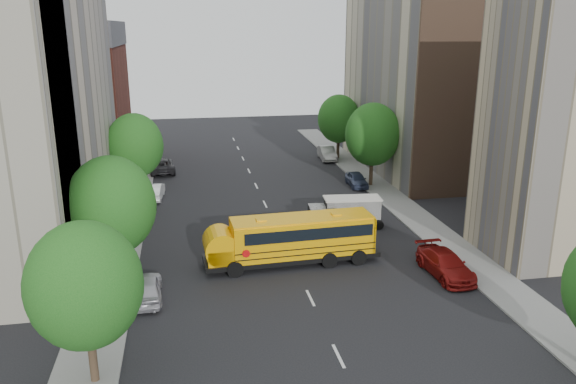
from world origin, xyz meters
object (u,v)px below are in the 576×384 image
object	(u,v)px
street_tree_5	(339,119)
parked_car_3	(445,264)
school_bus	(290,238)
safari_truck	(346,211)
street_tree_2	(135,146)
parked_car_1	(154,191)
parked_car_2	(162,165)
parked_car_4	(357,179)
street_tree_0	(85,285)
street_tree_4	(373,134)
street_tree_1	(112,206)
parked_car_0	(147,288)
parked_car_5	(327,153)

from	to	relation	value
street_tree_5	parked_car_3	size ratio (longest dim) A/B	1.46
school_bus	safari_truck	world-z (taller)	school_bus
street_tree_2	street_tree_5	xyz separation A→B (m)	(22.00, 12.00, -0.12)
parked_car_1	parked_car_3	world-z (taller)	parked_car_3
parked_car_2	parked_car_4	xyz separation A→B (m)	(18.81, -9.06, -0.08)
parked_car_1	parked_car_4	xyz separation A→B (m)	(19.20, 0.64, -0.03)
parked_car_3	parked_car_2	bearing A→B (deg)	118.39
parked_car_3	parked_car_4	size ratio (longest dim) A/B	1.28
parked_car_2	parked_car_3	world-z (taller)	parked_car_2
street_tree_0	safari_truck	distance (m)	24.06
street_tree_0	street_tree_4	size ratio (longest dim) A/B	0.91
street_tree_1	school_bus	world-z (taller)	street_tree_1
parked_car_0	parked_car_4	xyz separation A→B (m)	(18.78, 20.53, -0.05)
parked_car_2	parked_car_4	size ratio (longest dim) A/B	1.37
street_tree_2	parked_car_4	distance (m)	21.01
street_tree_5	street_tree_0	bearing A→B (deg)	-118.81
street_tree_1	parked_car_2	distance (m)	27.53
street_tree_4	parked_car_1	bearing A→B (deg)	-178.47
street_tree_4	safari_truck	xyz separation A→B (m)	(-5.61, -10.72, -3.85)
parked_car_4	street_tree_5	bearing A→B (deg)	85.52
street_tree_5	school_bus	xyz separation A→B (m)	(-11.24, -28.95, -2.90)
street_tree_5	safari_truck	bearing A→B (deg)	-103.88
safari_truck	parked_car_0	bearing A→B (deg)	-141.08
street_tree_0	parked_car_1	size ratio (longest dim) A/B	1.70
school_bus	parked_car_3	xyz separation A→B (m)	(9.18, -3.56, -1.06)
street_tree_1	street_tree_2	xyz separation A→B (m)	(0.00, 18.00, -0.12)
street_tree_0	parked_car_2	distance (m)	37.40
safari_truck	parked_car_1	size ratio (longest dim) A/B	1.28
parked_car_2	parked_car_1	bearing A→B (deg)	82.01
parked_car_2	street_tree_1	bearing A→B (deg)	80.55
street_tree_0	street_tree_2	bearing A→B (deg)	90.00
parked_car_0	parked_car_2	xyz separation A→B (m)	(-0.03, 29.59, 0.03)
street_tree_2	street_tree_4	xyz separation A→B (m)	(22.00, 0.00, 0.25)
street_tree_5	parked_car_3	world-z (taller)	street_tree_5
safari_truck	parked_car_4	bearing A→B (deg)	73.93
street_tree_1	street_tree_5	size ratio (longest dim) A/B	1.05
street_tree_1	parked_car_5	size ratio (longest dim) A/B	1.67
street_tree_1	parked_car_1	distance (m)	18.01
street_tree_0	parked_car_2	bearing A→B (deg)	87.24
school_bus	parked_car_0	world-z (taller)	school_bus
street_tree_1	parked_car_0	world-z (taller)	street_tree_1
street_tree_4	safari_truck	distance (m)	12.70
street_tree_2	street_tree_0	bearing A→B (deg)	-90.00
parked_car_1	parked_car_0	bearing A→B (deg)	95.96
parked_car_1	parked_car_5	size ratio (longest dim) A/B	0.92
parked_car_3	parked_car_4	world-z (taller)	parked_car_3
parked_car_3	safari_truck	bearing A→B (deg)	106.87
parked_car_1	safari_truck	bearing A→B (deg)	150.59
street_tree_5	parked_car_1	world-z (taller)	street_tree_5
street_tree_2	school_bus	world-z (taller)	street_tree_2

